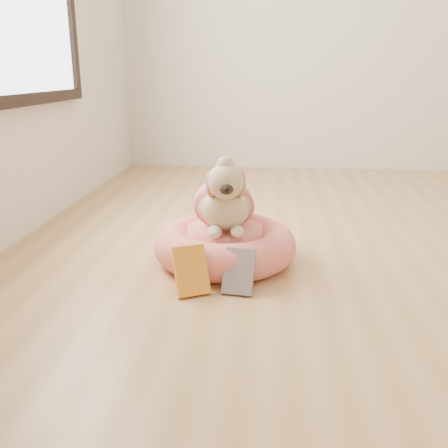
# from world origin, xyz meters

# --- Properties ---
(floor) EXTENTS (4.50, 4.50, 0.00)m
(floor) POSITION_xyz_m (0.00, 0.00, 0.00)
(floor) COLOR tan
(floor) RESTS_ON ground
(pet_bed) EXTENTS (0.62, 0.62, 0.16)m
(pet_bed) POSITION_xyz_m (-0.96, -0.01, 0.08)
(pet_bed) COLOR #D95D55
(pet_bed) RESTS_ON floor
(dog) EXTENTS (0.37, 0.49, 0.33)m
(dog) POSITION_xyz_m (-0.96, -0.00, 0.33)
(dog) COLOR brown
(dog) RESTS_ON pet_bed
(book_yellow) EXTENTS (0.16, 0.15, 0.18)m
(book_yellow) POSITION_xyz_m (-1.05, -0.35, 0.09)
(book_yellow) COLOR yellow
(book_yellow) RESTS_ON floor
(book_white) EXTENTS (0.13, 0.13, 0.16)m
(book_white) POSITION_xyz_m (-0.88, -0.32, 0.08)
(book_white) COLOR silver
(book_white) RESTS_ON floor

